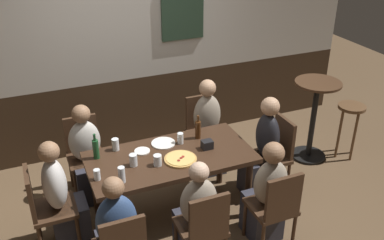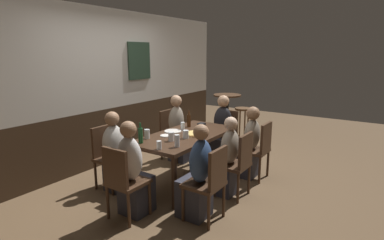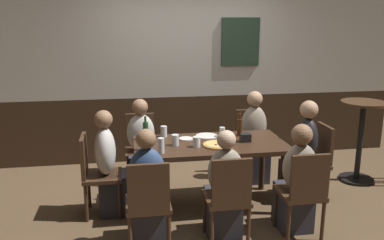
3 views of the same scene
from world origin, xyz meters
TOP-DOWN VIEW (x-y plane):
  - ground_plane at (0.00, 0.00)m, footprint 12.00×12.00m
  - wall_back at (0.01, 1.65)m, footprint 6.40×0.13m
  - dining_table at (0.00, 0.00)m, footprint 1.65×0.82m
  - chair_left_near at (-0.73, -0.83)m, footprint 0.40×0.40m
  - chair_head_west at (-1.24, 0.00)m, footprint 0.40×0.40m
  - chair_mid_near at (0.00, -0.83)m, footprint 0.40×0.40m
  - chair_right_far at (0.73, 0.83)m, footprint 0.40×0.40m
  - chair_right_near at (0.73, -0.83)m, footprint 0.40×0.40m
  - chair_head_east at (1.24, 0.00)m, footprint 0.40×0.40m
  - chair_left_far at (-0.73, 0.83)m, footprint 0.40×0.40m
  - person_left_near at (-0.73, -0.66)m, footprint 0.34×0.37m
  - person_head_west at (-1.08, 0.00)m, footprint 0.37×0.34m
  - person_mid_near at (0.00, -0.66)m, footprint 0.34×0.37m
  - person_right_far at (0.73, 0.67)m, footprint 0.34×0.37m
  - person_right_near at (0.73, -0.66)m, footprint 0.34×0.37m
  - person_head_east at (1.08, 0.00)m, footprint 0.37×0.34m
  - person_left_far at (-0.73, 0.66)m, footprint 0.34×0.37m
  - pizza at (0.06, -0.12)m, footprint 0.32×0.32m
  - pint_glass_pale at (-0.75, -0.13)m, footprint 0.06×0.06m
  - beer_glass_half at (-0.47, 0.31)m, footprint 0.07×0.07m
  - pint_glass_stout at (-0.56, -0.25)m, footprint 0.06×0.06m
  - pint_glass_amber at (0.18, 0.18)m, footprint 0.06×0.06m
  - tumbler_water at (-0.17, -0.12)m, footprint 0.08×0.08m
  - tumbler_short at (-0.39, -0.03)m, footprint 0.08×0.08m
  - beer_bottle_green at (-0.69, 0.24)m, footprint 0.06×0.06m
  - beer_bottle_brown at (0.39, 0.22)m, footprint 0.06×0.06m
  - plate_white_large at (0.01, 0.24)m, footprint 0.25×0.25m
  - plate_white_small at (-0.24, 0.18)m, footprint 0.16×0.16m
  - condiment_caddy at (0.39, -0.02)m, footprint 0.11×0.09m
  - side_bar_table at (2.05, 0.40)m, footprint 0.56×0.56m
  - bar_stool at (2.50, 0.25)m, footprint 0.34×0.34m

SIDE VIEW (x-z plane):
  - ground_plane at x=0.00m, z-range 0.00..0.00m
  - person_mid_near at x=0.00m, z-range -0.09..0.99m
  - person_right_near at x=0.73m, z-range -0.09..1.02m
  - person_left_far at x=-0.73m, z-range -0.09..1.02m
  - person_left_near at x=-0.73m, z-range -0.09..1.03m
  - person_head_west at x=-1.08m, z-range -0.09..1.05m
  - person_right_far at x=0.73m, z-range -0.09..1.08m
  - chair_left_near at x=-0.73m, z-range 0.06..0.94m
  - chair_head_west at x=-1.24m, z-range 0.06..0.94m
  - chair_mid_near at x=0.00m, z-range 0.06..0.94m
  - chair_right_far at x=0.73m, z-range 0.06..0.94m
  - chair_right_near at x=0.73m, z-range 0.06..0.94m
  - chair_head_east at x=1.24m, z-range 0.06..0.94m
  - chair_left_far at x=-0.73m, z-range 0.06..0.94m
  - person_head_east at x=1.08m, z-range -0.09..1.08m
  - bar_stool at x=2.50m, z-range 0.20..0.92m
  - side_bar_table at x=2.05m, z-range 0.09..1.14m
  - dining_table at x=0.00m, z-range 0.28..1.02m
  - plate_white_large at x=0.01m, z-range 0.74..0.75m
  - plate_white_small at x=-0.24m, z-range 0.74..0.75m
  - pizza at x=0.06m, z-range 0.74..0.77m
  - condiment_caddy at x=0.39m, z-range 0.74..0.83m
  - pint_glass_pale at x=-0.75m, z-range 0.73..0.84m
  - tumbler_water at x=-0.17m, z-range 0.73..0.85m
  - tumbler_short at x=-0.39m, z-range 0.73..0.85m
  - pint_glass_amber at x=0.18m, z-range 0.73..0.85m
  - beer_glass_half at x=-0.47m, z-range 0.73..0.86m
  - pint_glass_stout at x=-0.56m, z-range 0.73..0.89m
  - beer_bottle_brown at x=0.39m, z-range 0.71..0.98m
  - beer_bottle_green at x=-0.69m, z-range 0.71..0.98m
  - wall_back at x=0.01m, z-range 0.00..2.60m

